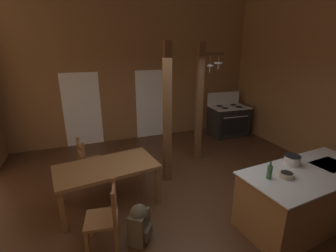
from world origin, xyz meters
name	(u,v)px	position (x,y,z in m)	size (l,w,h in m)	color
ground_plane	(187,204)	(0.00, 0.00, -0.05)	(7.89, 7.86, 0.10)	#422819
wall_back	(136,64)	(0.00, 3.60, 2.22)	(7.89, 0.14, 4.44)	brown
glazed_door_back_left	(82,110)	(-1.60, 3.53, 1.02)	(1.00, 0.01, 2.05)	white
glazed_panel_back_right	(150,104)	(0.35, 3.53, 1.02)	(0.84, 0.01, 2.05)	white
kitchen_island	(305,197)	(1.50, -1.10, 0.46)	(2.24, 1.15, 0.91)	brown
stove_range	(228,120)	(2.70, 2.77, 0.48)	(1.17, 0.86, 1.32)	black
support_post_with_pot_rack	(200,100)	(1.03, 1.57, 1.49)	(0.61, 0.25, 2.79)	brown
support_post_center	(167,116)	(-0.06, 0.89, 1.40)	(0.14, 0.14, 2.79)	brown
dining_table	(107,170)	(-1.33, 0.49, 0.65)	(1.80, 1.12, 0.74)	brown
ladderback_chair_near_window	(105,217)	(-1.48, -0.48, 0.45)	(0.51, 0.51, 0.95)	brown
ladderback_chair_by_post	(89,161)	(-1.59, 1.38, 0.45)	(0.53, 0.53, 0.95)	brown
backpack	(139,223)	(-1.03, -0.59, 0.31)	(0.39, 0.39, 0.60)	#4C4233
stockpot_on_counter	(292,160)	(1.39, -0.85, 0.99)	(0.31, 0.24, 0.16)	silver
mixing_bowl_on_counter	(287,175)	(1.01, -1.12, 0.95)	(0.20, 0.20, 0.07)	#B2A893
bottle_tall_on_counter	(270,172)	(0.75, -1.05, 1.02)	(0.07, 0.07, 0.26)	#2D5638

